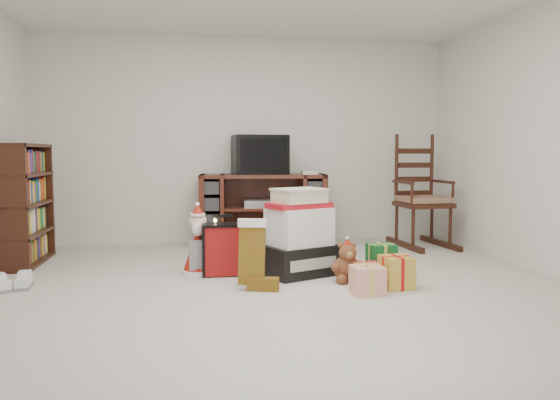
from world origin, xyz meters
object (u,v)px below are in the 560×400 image
at_px(santa_figurine, 308,250).
at_px(crt_television, 260,155).
at_px(teddy_bear, 347,264).
at_px(rocking_chair, 421,206).
at_px(tv_stand, 263,210).
at_px(gift_cluster, 380,272).
at_px(bookshelf, 24,206).
at_px(mrs_claus_figurine, 198,247).
at_px(red_suitcase, 223,249).
at_px(sneaker_pair, 12,284).
at_px(gift_pile, 299,238).

bearing_deg(santa_figurine, crt_television, 98.55).
bearing_deg(teddy_bear, crt_television, 104.24).
bearing_deg(rocking_chair, tv_stand, 164.71).
bearing_deg(gift_cluster, tv_stand, 107.62).
height_order(tv_stand, bookshelf, bookshelf).
relative_size(tv_stand, mrs_claus_figurine, 2.39).
bearing_deg(rocking_chair, gift_cluster, -126.56).
distance_m(bookshelf, red_suitcase, 2.12).
height_order(sneaker_pair, gift_cluster, gift_cluster).
height_order(tv_stand, gift_pile, tv_stand).
bearing_deg(mrs_claus_figurine, santa_figurine, -8.18).
bearing_deg(crt_television, tv_stand, -13.49).
xyz_separation_m(red_suitcase, teddy_bear, (1.04, -0.41, -0.09)).
relative_size(mrs_claus_figurine, gift_cluster, 0.82).
distance_m(gift_pile, mrs_claus_figurine, 0.93).
xyz_separation_m(sneaker_pair, gift_cluster, (2.98, -0.37, 0.07)).
bearing_deg(tv_stand, teddy_bear, -71.19).
height_order(tv_stand, gift_cluster, tv_stand).
bearing_deg(crt_television, red_suitcase, -112.31).
distance_m(red_suitcase, gift_cluster, 1.41).
bearing_deg(red_suitcase, crt_television, 70.51).
bearing_deg(sneaker_pair, rocking_chair, -1.61).
height_order(tv_stand, rocking_chair, rocking_chair).
distance_m(gift_pile, sneaker_pair, 2.42).
bearing_deg(sneaker_pair, mrs_claus_figurine, -7.95).
height_order(rocking_chair, crt_television, rocking_chair).
bearing_deg(mrs_claus_figurine, sneaker_pair, -167.01).
height_order(mrs_claus_figurine, crt_television, crt_television).
relative_size(red_suitcase, crt_television, 0.84).
bearing_deg(mrs_claus_figurine, tv_stand, 61.57).
bearing_deg(bookshelf, red_suitcase, -23.76).
height_order(mrs_claus_figurine, sneaker_pair, mrs_claus_figurine).
distance_m(gift_cluster, crt_television, 2.50).
xyz_separation_m(tv_stand, gift_pile, (0.11, -1.66, -0.09)).
relative_size(gift_pile, santa_figurine, 1.38).
height_order(red_suitcase, sneaker_pair, red_suitcase).
height_order(bookshelf, rocking_chair, rocking_chair).
bearing_deg(gift_pile, teddy_bear, -65.22).
distance_m(teddy_bear, santa_figurine, 0.46).
distance_m(rocking_chair, sneaker_pair, 4.40).
bearing_deg(crt_television, santa_figurine, -85.14).
relative_size(bookshelf, crt_television, 1.82).
height_order(teddy_bear, santa_figurine, santa_figurine).
bearing_deg(gift_cluster, rocking_chair, 57.69).
relative_size(tv_stand, red_suitcase, 2.79).
height_order(bookshelf, gift_cluster, bookshelf).
distance_m(bookshelf, mrs_claus_figurine, 1.88).
bearing_deg(gift_cluster, mrs_claus_figurine, 154.25).
bearing_deg(teddy_bear, gift_pile, 138.49).
height_order(rocking_chair, sneaker_pair, rocking_chair).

